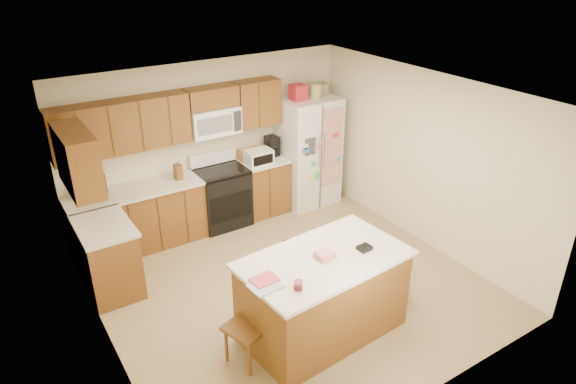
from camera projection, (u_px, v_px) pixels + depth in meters
ground at (289, 284)px, 6.68m from camera, size 4.50×4.50×0.00m
room_shell at (290, 184)px, 6.05m from camera, size 4.60×4.60×2.52m
cabinetry at (161, 188)px, 7.15m from camera, size 3.36×1.56×2.15m
stove at (222, 196)px, 7.93m from camera, size 0.76×0.65×1.13m
refrigerator at (308, 150)px, 8.45m from camera, size 0.90×0.79×2.04m
island at (323, 295)px, 5.66m from camera, size 1.89×1.18×1.08m
windsor_chair_left at (248, 325)px, 5.29m from camera, size 0.50×0.51×0.95m
windsor_chair_back at (295, 266)px, 6.24m from camera, size 0.50×0.49×0.96m
windsor_chair_right at (383, 268)px, 6.22m from camera, size 0.39×0.41×0.95m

